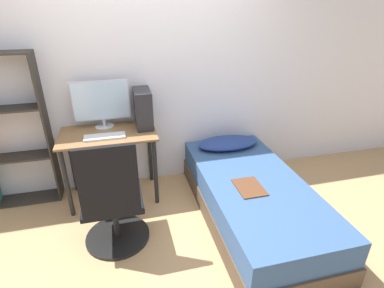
{
  "coord_description": "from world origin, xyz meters",
  "views": [
    {
      "loc": [
        -0.3,
        -1.91,
        2.0
      ],
      "look_at": [
        0.34,
        0.61,
        0.75
      ],
      "focal_mm": 28.0,
      "sensor_mm": 36.0,
      "label": 1
    }
  ],
  "objects_px": {
    "bed": "(252,199)",
    "keyboard": "(105,137)",
    "office_chair": "(114,208)",
    "pc_tower": "(143,108)",
    "monitor": "(101,103)"
  },
  "relations": [
    {
      "from": "bed",
      "to": "keyboard",
      "type": "bearing_deg",
      "value": 156.29
    },
    {
      "from": "office_chair",
      "to": "keyboard",
      "type": "relative_size",
      "value": 2.65
    },
    {
      "from": "bed",
      "to": "office_chair",
      "type": "bearing_deg",
      "value": -177.92
    },
    {
      "from": "office_chair",
      "to": "pc_tower",
      "type": "distance_m",
      "value": 1.1
    },
    {
      "from": "office_chair",
      "to": "pc_tower",
      "type": "height_order",
      "value": "pc_tower"
    },
    {
      "from": "office_chair",
      "to": "keyboard",
      "type": "xyz_separation_m",
      "value": [
        -0.03,
        0.64,
        0.4
      ]
    },
    {
      "from": "office_chair",
      "to": "bed",
      "type": "xyz_separation_m",
      "value": [
        1.32,
        0.05,
        -0.17
      ]
    },
    {
      "from": "monitor",
      "to": "pc_tower",
      "type": "relative_size",
      "value": 1.46
    },
    {
      "from": "pc_tower",
      "to": "bed",
      "type": "bearing_deg",
      "value": -40.27
    },
    {
      "from": "bed",
      "to": "pc_tower",
      "type": "height_order",
      "value": "pc_tower"
    },
    {
      "from": "bed",
      "to": "monitor",
      "type": "height_order",
      "value": "monitor"
    },
    {
      "from": "keyboard",
      "to": "monitor",
      "type": "bearing_deg",
      "value": 90.83
    },
    {
      "from": "bed",
      "to": "keyboard",
      "type": "distance_m",
      "value": 1.59
    },
    {
      "from": "office_chair",
      "to": "monitor",
      "type": "relative_size",
      "value": 1.82
    },
    {
      "from": "office_chair",
      "to": "monitor",
      "type": "xyz_separation_m",
      "value": [
        -0.04,
        0.93,
        0.65
      ]
    }
  ]
}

